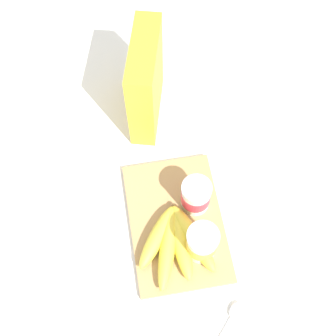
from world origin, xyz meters
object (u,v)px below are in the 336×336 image
(yogurt_cup_front, at_px, (196,196))
(spoon, at_px, (229,321))
(cutting_board, at_px, (176,222))
(banana_bunch, at_px, (176,241))
(cereal_box, at_px, (146,82))
(yogurt_cup_back, at_px, (202,243))

(yogurt_cup_front, bearing_deg, spoon, 4.05)
(cutting_board, relative_size, yogurt_cup_front, 3.62)
(spoon, bearing_deg, banana_bunch, -155.93)
(yogurt_cup_front, relative_size, spoon, 0.79)
(cereal_box, height_order, banana_bunch, cereal_box)
(cutting_board, bearing_deg, yogurt_cup_back, 29.13)
(cutting_board, distance_m, yogurt_cup_front, 0.08)
(cutting_board, relative_size, cereal_box, 1.29)
(spoon, bearing_deg, yogurt_cup_front, -175.95)
(yogurt_cup_back, relative_size, spoon, 0.85)
(cereal_box, height_order, yogurt_cup_front, cereal_box)
(cutting_board, bearing_deg, yogurt_cup_front, 126.11)
(yogurt_cup_front, height_order, yogurt_cup_back, yogurt_cup_back)
(yogurt_cup_back, xyz_separation_m, spoon, (0.16, 0.03, -0.06))
(cereal_box, height_order, spoon, cereal_box)
(cutting_board, xyz_separation_m, banana_bunch, (0.05, -0.01, 0.03))
(banana_bunch, xyz_separation_m, spoon, (0.18, 0.08, -0.03))
(cereal_box, bearing_deg, yogurt_cup_back, -156.26)
(yogurt_cup_front, bearing_deg, banana_bunch, -34.82)
(yogurt_cup_front, height_order, spoon, yogurt_cup_front)
(cereal_box, bearing_deg, spoon, -155.82)
(banana_bunch, height_order, spoon, banana_bunch)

